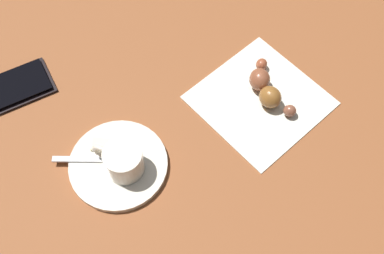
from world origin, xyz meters
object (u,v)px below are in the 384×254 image
at_px(saucer, 118,165).
at_px(cell_phone, 9,90).
at_px(sugar_packet, 114,146).
at_px(espresso_cup, 123,160).
at_px(teaspoon, 109,159).
at_px(napkin, 260,100).
at_px(croissant, 266,88).

bearing_deg(saucer, cell_phone, -68.85).
bearing_deg(cell_phone, saucer, 111.15).
bearing_deg(sugar_packet, cell_phone, -24.09).
bearing_deg(espresso_cup, saucer, -63.62).
bearing_deg(espresso_cup, teaspoon, -60.12).
height_order(napkin, cell_phone, cell_phone).
distance_m(saucer, teaspoon, 0.02).
height_order(teaspoon, napkin, teaspoon).
height_order(espresso_cup, sugar_packet, espresso_cup).
xyz_separation_m(espresso_cup, teaspoon, (0.01, -0.02, -0.02)).
height_order(teaspoon, cell_phone, teaspoon).
bearing_deg(croissant, napkin, 18.03).
bearing_deg(napkin, croissant, -161.97).
distance_m(sugar_packet, cell_phone, 0.21).
distance_m(teaspoon, croissant, 0.27).
bearing_deg(croissant, sugar_packet, -10.18).
bearing_deg(cell_phone, croissant, 145.73).
distance_m(saucer, napkin, 0.25).
bearing_deg(saucer, croissant, 175.83).
xyz_separation_m(espresso_cup, napkin, (-0.24, 0.01, -0.03)).
distance_m(espresso_cup, sugar_packet, 0.04).
height_order(napkin, croissant, croissant).
bearing_deg(teaspoon, espresso_cup, 119.88).
bearing_deg(espresso_cup, cell_phone, -68.59).
xyz_separation_m(croissant, cell_phone, (0.35, -0.24, -0.02)).
distance_m(saucer, sugar_packet, 0.03).
height_order(espresso_cup, teaspoon, espresso_cup).
relative_size(saucer, cell_phone, 1.01).
bearing_deg(teaspoon, croissant, 173.47).
distance_m(sugar_packet, croissant, 0.26).
relative_size(teaspoon, croissant, 0.93).
xyz_separation_m(napkin, cell_phone, (0.33, -0.24, 0.00)).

